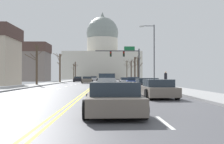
{
  "coord_description": "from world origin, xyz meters",
  "views": [
    {
      "loc": [
        1.76,
        -31.87,
        1.39
      ],
      "look_at": [
        3.22,
        35.23,
        2.41
      ],
      "focal_mm": 41.59,
      "sensor_mm": 36.0,
      "label": 1
    }
  ],
  "objects_px": {
    "signal_gantry": "(127,57)",
    "sedan_near_05": "(113,99)",
    "street_lamp_right": "(152,50)",
    "sedan_oncoming_03": "(95,78)",
    "sedan_oncoming_02": "(94,79)",
    "sedan_oncoming_01": "(78,79)",
    "sedan_near_00": "(126,81)",
    "pedestrian_00": "(166,78)",
    "sedan_near_01": "(133,82)",
    "bicycle_parked": "(161,83)",
    "sedan_near_04": "(157,89)",
    "sedan_oncoming_00": "(87,80)",
    "pickup_truck_near_02": "(107,82)",
    "sedan_near_03": "(146,85)"
  },
  "relations": [
    {
      "from": "sedan_near_00",
      "to": "sedan_near_01",
      "type": "relative_size",
      "value": 0.92
    },
    {
      "from": "sedan_near_03",
      "to": "sedan_near_04",
      "type": "height_order",
      "value": "sedan_near_03"
    },
    {
      "from": "sedan_oncoming_02",
      "to": "sedan_oncoming_03",
      "type": "xyz_separation_m",
      "value": [
        -0.06,
        8.33,
        -0.02
      ]
    },
    {
      "from": "signal_gantry",
      "to": "sedan_near_05",
      "type": "xyz_separation_m",
      "value": [
        -3.35,
        -36.6,
        -4.23
      ]
    },
    {
      "from": "signal_gantry",
      "to": "sedan_near_03",
      "type": "height_order",
      "value": "signal_gantry"
    },
    {
      "from": "signal_gantry",
      "to": "street_lamp_right",
      "type": "relative_size",
      "value": 0.97
    },
    {
      "from": "pickup_truck_near_02",
      "to": "sedan_oncoming_03",
      "type": "distance_m",
      "value": 54.61
    },
    {
      "from": "sedan_near_01",
      "to": "pickup_truck_near_02",
      "type": "bearing_deg",
      "value": -117.2
    },
    {
      "from": "sedan_oncoming_00",
      "to": "sedan_oncoming_02",
      "type": "relative_size",
      "value": 1.09
    },
    {
      "from": "street_lamp_right",
      "to": "sedan_near_05",
      "type": "bearing_deg",
      "value": -103.29
    },
    {
      "from": "street_lamp_right",
      "to": "sedan_near_00",
      "type": "height_order",
      "value": "street_lamp_right"
    },
    {
      "from": "sedan_near_01",
      "to": "bicycle_parked",
      "type": "distance_m",
      "value": 4.37
    },
    {
      "from": "sedan_near_01",
      "to": "sedan_oncoming_03",
      "type": "height_order",
      "value": "sedan_oncoming_03"
    },
    {
      "from": "street_lamp_right",
      "to": "sedan_oncoming_02",
      "type": "height_order",
      "value": "street_lamp_right"
    },
    {
      "from": "sedan_near_03",
      "to": "sedan_oncoming_00",
      "type": "bearing_deg",
      "value": 104.36
    },
    {
      "from": "street_lamp_right",
      "to": "sedan_oncoming_03",
      "type": "distance_m",
      "value": 49.8
    },
    {
      "from": "signal_gantry",
      "to": "bicycle_parked",
      "type": "relative_size",
      "value": 4.47
    },
    {
      "from": "sedan_near_05",
      "to": "street_lamp_right",
      "type": "bearing_deg",
      "value": 76.71
    },
    {
      "from": "sedan_near_05",
      "to": "sedan_oncoming_02",
      "type": "height_order",
      "value": "sedan_oncoming_02"
    },
    {
      "from": "sedan_oncoming_02",
      "to": "pedestrian_00",
      "type": "height_order",
      "value": "pedestrian_00"
    },
    {
      "from": "sedan_near_03",
      "to": "sedan_near_01",
      "type": "bearing_deg",
      "value": 89.02
    },
    {
      "from": "sedan_near_01",
      "to": "sedan_oncoming_02",
      "type": "bearing_deg",
      "value": 100.61
    },
    {
      "from": "pedestrian_00",
      "to": "bicycle_parked",
      "type": "distance_m",
      "value": 3.71
    },
    {
      "from": "pickup_truck_near_02",
      "to": "sedan_oncoming_00",
      "type": "bearing_deg",
      "value": 99.93
    },
    {
      "from": "sedan_oncoming_02",
      "to": "pickup_truck_near_02",
      "type": "bearing_deg",
      "value": -85.38
    },
    {
      "from": "sedan_near_05",
      "to": "sedan_oncoming_02",
      "type": "relative_size",
      "value": 1.0
    },
    {
      "from": "sedan_near_05",
      "to": "sedan_oncoming_02",
      "type": "bearing_deg",
      "value": 93.42
    },
    {
      "from": "sedan_near_00",
      "to": "pedestrian_00",
      "type": "height_order",
      "value": "pedestrian_00"
    },
    {
      "from": "sedan_oncoming_02",
      "to": "sedan_near_04",
      "type": "bearing_deg",
      "value": -83.28
    },
    {
      "from": "pedestrian_00",
      "to": "sedan_near_05",
      "type": "bearing_deg",
      "value": -108.17
    },
    {
      "from": "sedan_near_04",
      "to": "sedan_oncoming_00",
      "type": "height_order",
      "value": "sedan_oncoming_00"
    },
    {
      "from": "sedan_oncoming_00",
      "to": "sedan_oncoming_02",
      "type": "xyz_separation_m",
      "value": [
        0.04,
        24.64,
        0.01
      ]
    },
    {
      "from": "signal_gantry",
      "to": "pedestrian_00",
      "type": "bearing_deg",
      "value": -79.32
    },
    {
      "from": "sedan_oncoming_00",
      "to": "sedan_oncoming_01",
      "type": "height_order",
      "value": "sedan_oncoming_00"
    },
    {
      "from": "sedan_near_05",
      "to": "sedan_oncoming_01",
      "type": "distance_m",
      "value": 52.18
    },
    {
      "from": "sedan_near_05",
      "to": "sedan_oncoming_00",
      "type": "bearing_deg",
      "value": 95.52
    },
    {
      "from": "signal_gantry",
      "to": "sedan_oncoming_01",
      "type": "relative_size",
      "value": 1.7
    },
    {
      "from": "sedan_near_04",
      "to": "sedan_near_05",
      "type": "height_order",
      "value": "sedan_near_04"
    },
    {
      "from": "sedan_near_05",
      "to": "sedan_oncoming_03",
      "type": "distance_m",
      "value": 73.9
    },
    {
      "from": "sedan_near_03",
      "to": "sedan_oncoming_02",
      "type": "bearing_deg",
      "value": 97.7
    },
    {
      "from": "sedan_near_05",
      "to": "sedan_oncoming_02",
      "type": "distance_m",
      "value": 65.58
    },
    {
      "from": "sedan_oncoming_03",
      "to": "pedestrian_00",
      "type": "xyz_separation_m",
      "value": [
        10.48,
        -53.95,
        0.54
      ]
    },
    {
      "from": "sedan_near_01",
      "to": "sedan_oncoming_00",
      "type": "distance_m",
      "value": 16.27
    },
    {
      "from": "pickup_truck_near_02",
      "to": "sedan_oncoming_03",
      "type": "bearing_deg",
      "value": 93.98
    },
    {
      "from": "signal_gantry",
      "to": "sedan_oncoming_00",
      "type": "distance_m",
      "value": 9.41
    },
    {
      "from": "pickup_truck_near_02",
      "to": "pedestrian_00",
      "type": "bearing_deg",
      "value": 4.54
    },
    {
      "from": "sedan_oncoming_00",
      "to": "bicycle_parked",
      "type": "bearing_deg",
      "value": -58.33
    },
    {
      "from": "sedan_oncoming_01",
      "to": "pedestrian_00",
      "type": "relative_size",
      "value": 2.62
    },
    {
      "from": "sedan_oncoming_02",
      "to": "sedan_oncoming_03",
      "type": "height_order",
      "value": "sedan_oncoming_02"
    },
    {
      "from": "signal_gantry",
      "to": "sedan_oncoming_02",
      "type": "height_order",
      "value": "signal_gantry"
    }
  ]
}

